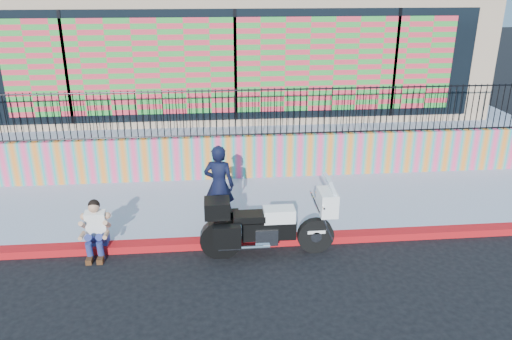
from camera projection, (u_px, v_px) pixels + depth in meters
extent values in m
plane|color=black|center=(249.00, 244.00, 9.90)|extent=(90.00, 90.00, 0.00)
cube|color=red|center=(249.00, 241.00, 9.87)|extent=(16.00, 0.30, 0.15)
cube|color=#949BB2|center=(243.00, 206.00, 11.40)|extent=(16.00, 3.00, 0.15)
cube|color=#FF437A|center=(239.00, 157.00, 12.67)|extent=(16.00, 0.20, 1.10)
cube|color=#949BB2|center=(230.00, 111.00, 17.43)|extent=(16.00, 10.00, 1.25)
cube|color=tan|center=(228.00, 34.00, 16.31)|extent=(14.00, 8.00, 4.00)
cube|color=black|center=(235.00, 66.00, 12.71)|extent=(12.60, 0.04, 2.80)
cube|color=#E53346|center=(235.00, 66.00, 12.69)|extent=(11.48, 0.02, 2.40)
cylinder|color=black|center=(315.00, 235.00, 9.52)|extent=(0.70, 0.15, 0.70)
cylinder|color=black|center=(221.00, 240.00, 9.36)|extent=(0.70, 0.15, 0.70)
cube|color=black|center=(269.00, 229.00, 9.37)|extent=(1.01, 0.30, 0.36)
cube|color=silver|center=(266.00, 234.00, 9.41)|extent=(0.42, 0.36, 0.32)
cube|color=white|center=(279.00, 214.00, 9.28)|extent=(0.58, 0.34, 0.25)
cube|color=black|center=(249.00, 217.00, 9.24)|extent=(0.58, 0.36, 0.13)
cube|color=white|center=(327.00, 202.00, 9.29)|extent=(0.32, 0.55, 0.45)
cube|color=silver|center=(330.00, 185.00, 9.17)|extent=(0.19, 0.49, 0.36)
cube|color=black|center=(217.00, 208.00, 9.12)|extent=(0.47, 0.45, 0.32)
cube|color=black|center=(227.00, 237.00, 8.99)|extent=(0.51, 0.19, 0.42)
cube|color=black|center=(226.00, 221.00, 9.58)|extent=(0.51, 0.19, 0.42)
cube|color=white|center=(316.00, 230.00, 9.48)|extent=(0.34, 0.17, 0.06)
imported|color=black|center=(219.00, 185.00, 10.15)|extent=(0.70, 0.55, 1.70)
cube|color=navy|center=(99.00, 239.00, 9.62)|extent=(0.36, 0.28, 0.18)
cube|color=white|center=(96.00, 224.00, 9.46)|extent=(0.38, 0.27, 0.54)
sphere|color=tan|center=(94.00, 207.00, 9.29)|extent=(0.21, 0.21, 0.21)
cube|color=#472814|center=(90.00, 260.00, 9.27)|extent=(0.11, 0.26, 0.10)
cube|color=#472814|center=(101.00, 259.00, 9.29)|extent=(0.11, 0.26, 0.10)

